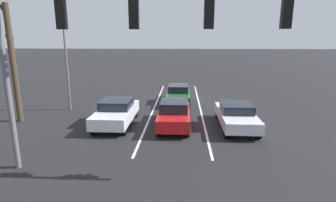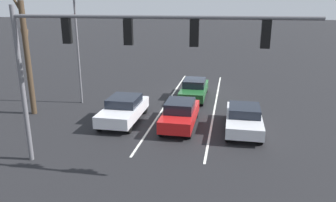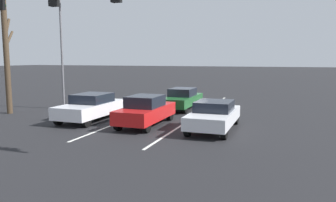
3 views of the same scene
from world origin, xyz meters
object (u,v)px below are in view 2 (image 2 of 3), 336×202
object	(u,v)px
car_white_rightlane_front	(124,109)
bare_tree_near	(27,54)
traffic_signal_gantry	(112,47)
car_silver_leftlane_front	(244,118)
car_darkgreen_midlane_second	(194,89)
car_red_midlane_front	(180,114)
street_lamp_right_shoulder	(79,35)

from	to	relation	value
car_white_rightlane_front	bare_tree_near	bearing A→B (deg)	-2.89
car_white_rightlane_front	traffic_signal_gantry	bearing A→B (deg)	105.69
car_silver_leftlane_front	car_darkgreen_midlane_second	bearing A→B (deg)	-59.63
car_darkgreen_midlane_second	bare_tree_near	world-z (taller)	bare_tree_near
car_red_midlane_front	bare_tree_near	bearing A→B (deg)	-3.19
car_white_rightlane_front	street_lamp_right_shoulder	xyz separation A→B (m)	(3.86, -2.97, 3.91)
car_white_rightlane_front	car_silver_leftlane_front	world-z (taller)	car_white_rightlane_front
traffic_signal_gantry	bare_tree_near	bearing A→B (deg)	-37.25
car_white_rightlane_front	car_silver_leftlane_front	size ratio (longest dim) A/B	0.98
car_white_rightlane_front	street_lamp_right_shoulder	bearing A→B (deg)	-37.60
car_red_midlane_front	car_darkgreen_midlane_second	distance (m)	5.80
traffic_signal_gantry	bare_tree_near	xyz separation A→B (m)	(7.58, -5.76, -1.31)
car_red_midlane_front	car_silver_leftlane_front	distance (m)	3.48
street_lamp_right_shoulder	car_darkgreen_midlane_second	bearing A→B (deg)	-160.45
car_white_rightlane_front	car_silver_leftlane_front	xyz separation A→B (m)	(-6.83, 0.13, -0.04)
traffic_signal_gantry	car_red_midlane_front	bearing A→B (deg)	-109.19
car_white_rightlane_front	street_lamp_right_shoulder	size ratio (longest dim) A/B	0.55
car_white_rightlane_front	car_red_midlane_front	distance (m)	3.36
car_white_rightlane_front	car_silver_leftlane_front	bearing A→B (deg)	178.88
car_red_midlane_front	car_darkgreen_midlane_second	bearing A→B (deg)	-91.26
car_darkgreen_midlane_second	traffic_signal_gantry	world-z (taller)	traffic_signal_gantry
bare_tree_near	car_darkgreen_midlane_second	bearing A→B (deg)	-151.04
car_red_midlane_front	car_darkgreen_midlane_second	world-z (taller)	car_red_midlane_front
street_lamp_right_shoulder	car_silver_leftlane_front	bearing A→B (deg)	163.80
car_darkgreen_midlane_second	street_lamp_right_shoulder	size ratio (longest dim) A/B	0.57
car_red_midlane_front	traffic_signal_gantry	xyz separation A→B (m)	(1.82, 5.24, 4.30)
car_red_midlane_front	bare_tree_near	size ratio (longest dim) A/B	0.55
traffic_signal_gantry	bare_tree_near	distance (m)	9.61
bare_tree_near	street_lamp_right_shoulder	bearing A→B (deg)	-129.36
bare_tree_near	car_white_rightlane_front	bearing A→B (deg)	177.11
car_red_midlane_front	traffic_signal_gantry	bearing A→B (deg)	70.81
bare_tree_near	car_silver_leftlane_front	bearing A→B (deg)	178.04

